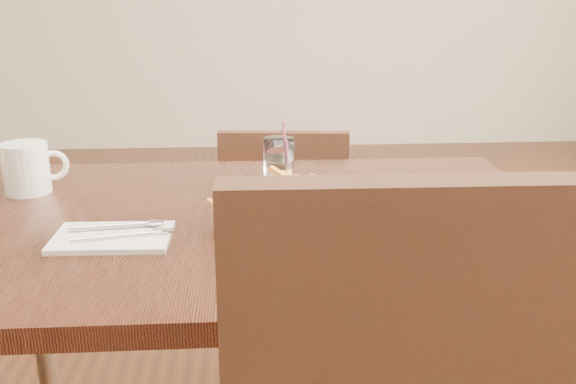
{
  "coord_description": "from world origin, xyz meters",
  "views": [
    {
      "loc": [
        -0.0,
        -1.16,
        1.19
      ],
      "look_at": [
        0.07,
        -0.07,
        0.82
      ],
      "focal_mm": 40.0,
      "sensor_mm": 36.0,
      "label": 1
    }
  ],
  "objects": [
    {
      "name": "water_glass",
      "position": [
        0.06,
        0.18,
        0.8
      ],
      "size": [
        0.07,
        0.07,
        0.15
      ],
      "color": "white",
      "rests_on": "table"
    },
    {
      "name": "coffee_mug",
      "position": [
        -0.47,
        0.18,
        0.8
      ],
      "size": [
        0.13,
        0.1,
        0.11
      ],
      "color": "white",
      "rests_on": "table"
    },
    {
      "name": "table",
      "position": [
        0.0,
        0.0,
        0.67
      ],
      "size": [
        1.2,
        0.8,
        0.75
      ],
      "color": "black",
      "rests_on": "ground"
    },
    {
      "name": "cutlery",
      "position": [
        -0.24,
        -0.1,
        0.76
      ],
      "size": [
        0.2,
        0.1,
        0.01
      ],
      "color": "silver",
      "rests_on": "napkin"
    },
    {
      "name": "fries_plate",
      "position": [
        0.07,
        -0.07,
        0.76
      ],
      "size": [
        0.3,
        0.28,
        0.02
      ],
      "color": "white",
      "rests_on": "table"
    },
    {
      "name": "chair_far",
      "position": [
        0.1,
        0.65,
        0.45
      ],
      "size": [
        0.39,
        0.39,
        0.79
      ],
      "color": "black",
      "rests_on": "ground"
    },
    {
      "name": "napkin",
      "position": [
        -0.24,
        -0.1,
        0.76
      ],
      "size": [
        0.21,
        0.14,
        0.01
      ],
      "primitive_type": "cube",
      "rotation": [
        0.0,
        0.0,
        -0.03
      ],
      "color": "silver",
      "rests_on": "table"
    },
    {
      "name": "loaded_fries",
      "position": [
        0.07,
        -0.07,
        0.81
      ],
      "size": [
        0.25,
        0.2,
        0.08
      ],
      "color": "#CA893E",
      "rests_on": "fries_plate"
    }
  ]
}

